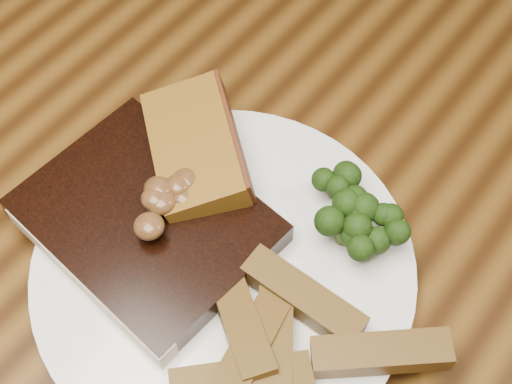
{
  "coord_description": "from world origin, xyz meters",
  "views": [
    {
      "loc": [
        0.19,
        -0.22,
        1.24
      ],
      "look_at": [
        0.01,
        -0.0,
        0.78
      ],
      "focal_mm": 50.0,
      "sensor_mm": 36.0,
      "label": 1
    }
  ],
  "objects_px": {
    "steak": "(147,222)",
    "potato_wedges": "(304,328)",
    "garlic_bread": "(196,163)",
    "dining_table": "(248,251)",
    "plate": "(224,269)",
    "chair_far": "(474,44)"
  },
  "relations": [
    {
      "from": "steak",
      "to": "potato_wedges",
      "type": "height_order",
      "value": "steak"
    },
    {
      "from": "garlic_bread",
      "to": "dining_table",
      "type": "bearing_deg",
      "value": 51.02
    },
    {
      "from": "plate",
      "to": "potato_wedges",
      "type": "height_order",
      "value": "potato_wedges"
    },
    {
      "from": "chair_far",
      "to": "steak",
      "type": "distance_m",
      "value": 0.72
    },
    {
      "from": "dining_table",
      "to": "potato_wedges",
      "type": "xyz_separation_m",
      "value": [
        0.1,
        -0.07,
        0.12
      ]
    },
    {
      "from": "dining_table",
      "to": "plate",
      "type": "bearing_deg",
      "value": -66.2
    },
    {
      "from": "chair_far",
      "to": "potato_wedges",
      "type": "distance_m",
      "value": 0.73
    },
    {
      "from": "chair_far",
      "to": "steak",
      "type": "relative_size",
      "value": 4.65
    },
    {
      "from": "dining_table",
      "to": "chair_far",
      "type": "relative_size",
      "value": 1.97
    },
    {
      "from": "steak",
      "to": "potato_wedges",
      "type": "relative_size",
      "value": 1.45
    },
    {
      "from": "plate",
      "to": "dining_table",
      "type": "bearing_deg",
      "value": 113.8
    },
    {
      "from": "chair_far",
      "to": "garlic_bread",
      "type": "xyz_separation_m",
      "value": [
        -0.02,
        -0.57,
        0.33
      ]
    },
    {
      "from": "plate",
      "to": "potato_wedges",
      "type": "xyz_separation_m",
      "value": [
        0.08,
        -0.01,
        0.02
      ]
    },
    {
      "from": "garlic_bread",
      "to": "potato_wedges",
      "type": "bearing_deg",
      "value": 16.59
    },
    {
      "from": "plate",
      "to": "garlic_bread",
      "type": "relative_size",
      "value": 2.52
    },
    {
      "from": "dining_table",
      "to": "potato_wedges",
      "type": "distance_m",
      "value": 0.17
    },
    {
      "from": "garlic_bread",
      "to": "plate",
      "type": "bearing_deg",
      "value": 1.63
    },
    {
      "from": "plate",
      "to": "steak",
      "type": "distance_m",
      "value": 0.07
    },
    {
      "from": "steak",
      "to": "chair_far",
      "type": "bearing_deg",
      "value": 93.01
    },
    {
      "from": "steak",
      "to": "garlic_bread",
      "type": "distance_m",
      "value": 0.06
    },
    {
      "from": "potato_wedges",
      "to": "chair_far",
      "type": "bearing_deg",
      "value": 100.98
    },
    {
      "from": "garlic_bread",
      "to": "potato_wedges",
      "type": "relative_size",
      "value": 0.94
    }
  ]
}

